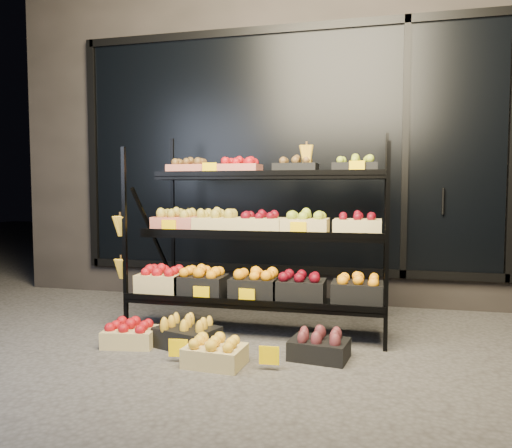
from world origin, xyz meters
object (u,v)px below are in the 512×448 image
(display_rack, at_px, (259,234))
(floor_crate_midright, at_px, (215,352))
(floor_crate_left, at_px, (130,334))
(floor_crate_midleft, at_px, (187,333))

(display_rack, relative_size, floor_crate_midright, 5.46)
(display_rack, height_order, floor_crate_left, display_rack)
(display_rack, distance_m, floor_crate_left, 1.30)
(floor_crate_left, distance_m, floor_crate_midright, 0.79)
(floor_crate_midleft, height_order, floor_crate_midright, floor_crate_midleft)
(floor_crate_left, relative_size, floor_crate_midleft, 0.81)
(floor_crate_midright, bearing_deg, floor_crate_midleft, 139.49)
(floor_crate_left, bearing_deg, floor_crate_midright, -27.49)
(display_rack, relative_size, floor_crate_left, 5.34)
(display_rack, bearing_deg, floor_crate_midright, -93.28)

